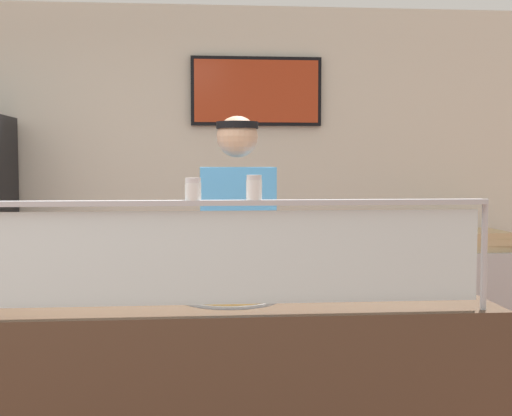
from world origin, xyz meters
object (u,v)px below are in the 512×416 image
at_px(worker_figure, 238,263).
at_px(parmesan_shaker, 193,191).
at_px(pizza_server, 235,291).
at_px(pepper_flake_shaker, 254,189).
at_px(pizza_tray, 231,295).
at_px(pizza_box_stack, 474,240).

bearing_deg(worker_figure, parmesan_shaker, -103.62).
relative_size(pizza_server, pepper_flake_shaker, 2.99).
bearing_deg(worker_figure, pepper_flake_shaker, -89.97).
bearing_deg(worker_figure, pizza_tray, -96.44).
height_order(pizza_tray, pepper_flake_shaker, pepper_flake_shaker).
distance_m(pizza_tray, pepper_flake_shaker, 0.55).
bearing_deg(pepper_flake_shaker, parmesan_shaker, 180.00).
bearing_deg(pepper_flake_shaker, pizza_server, 101.89).
xyz_separation_m(pizza_tray, worker_figure, (0.07, 0.65, 0.04)).
xyz_separation_m(parmesan_shaker, worker_figure, (0.23, 0.94, -0.41)).
bearing_deg(pizza_server, parmesan_shaker, -106.87).
distance_m(pizza_tray, pizza_server, 0.03).
bearing_deg(pepper_flake_shaker, worker_figure, 90.03).
relative_size(parmesan_shaker, pizza_box_stack, 0.18).
distance_m(pizza_tray, worker_figure, 0.66).
height_order(pizza_server, pepper_flake_shaker, pepper_flake_shaker).
bearing_deg(pepper_flake_shaker, pizza_box_stack, 51.24).
relative_size(pizza_tray, pizza_server, 1.49).
height_order(worker_figure, pizza_box_stack, worker_figure).
xyz_separation_m(parmesan_shaker, pizza_box_stack, (2.01, 2.22, -0.45)).
xyz_separation_m(pizza_tray, parmesan_shaker, (-0.15, -0.29, 0.45)).
xyz_separation_m(pizza_tray, pizza_box_stack, (1.86, 1.93, 0.00)).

